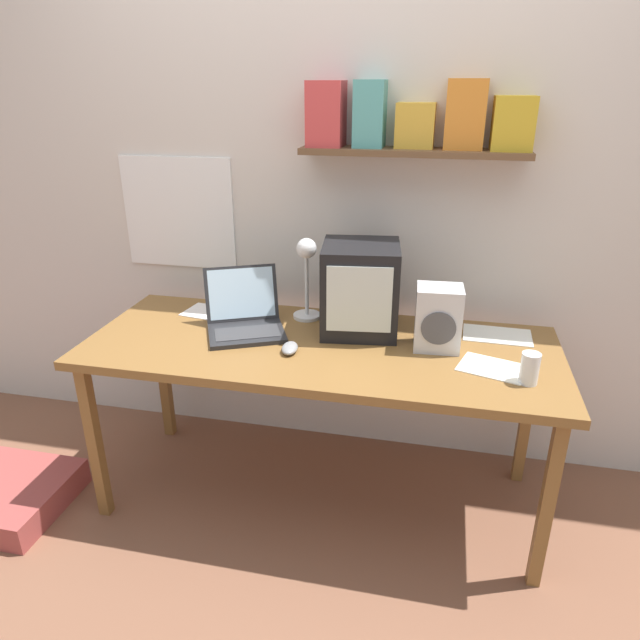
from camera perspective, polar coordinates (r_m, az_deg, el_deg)
ground_plane at (r=2.63m, az=-0.00°, el=-17.00°), size 12.00×12.00×0.00m
back_wall at (r=2.54m, az=2.58°, el=14.17°), size 5.60×0.24×2.60m
corner_desk at (r=2.26m, az=-0.00°, el=-3.67°), size 1.84×0.73×0.74m
crt_monitor at (r=2.30m, az=4.03°, el=3.16°), size 0.34×0.34×0.36m
laptop at (r=2.36m, az=-7.57°, el=0.45°), size 0.40×0.40×0.24m
desk_lamp at (r=2.37m, az=-1.34°, el=5.12°), size 0.12×0.15×0.36m
juice_glass at (r=2.06m, az=20.21°, el=-4.70°), size 0.06×0.06×0.11m
space_heater at (r=2.20m, az=11.73°, el=0.19°), size 0.18×0.15×0.25m
computer_mouse at (r=2.16m, az=-3.05°, el=-2.82°), size 0.07×0.11×0.03m
loose_paper_near_laptop at (r=2.56m, az=-10.25°, el=0.66°), size 0.32×0.20×0.00m
loose_paper_near_monitor at (r=2.41m, az=17.30°, el=-1.45°), size 0.27×0.18×0.00m
printed_handout at (r=2.14m, az=16.88°, el=-4.60°), size 0.27×0.23×0.00m
floor_cushion at (r=2.86m, az=-28.58°, el=-15.17°), size 0.46×0.46×0.12m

